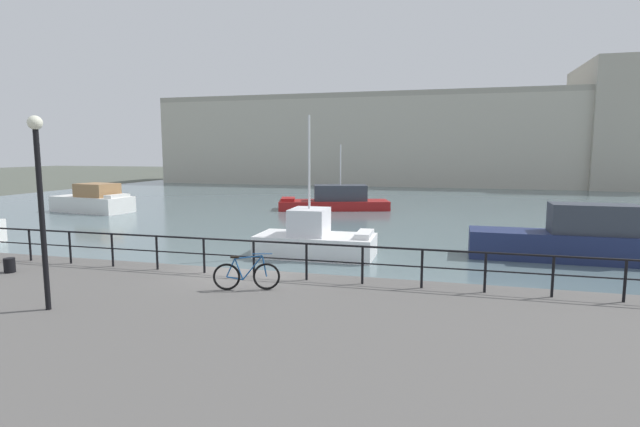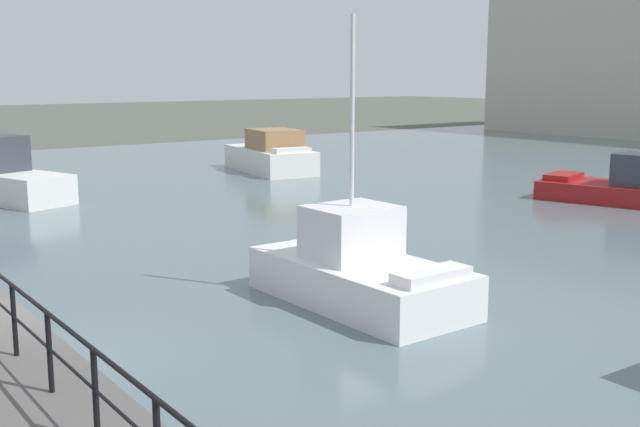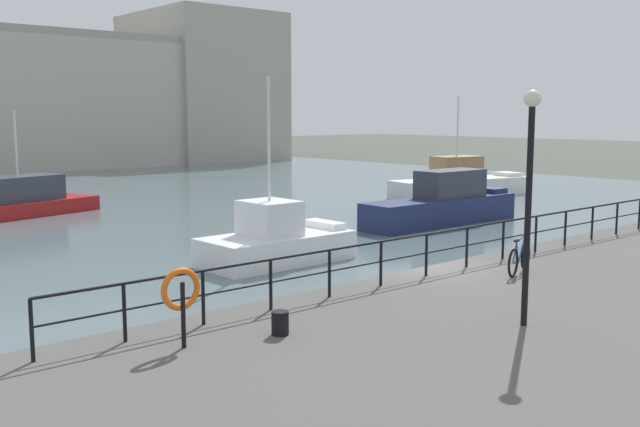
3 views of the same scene
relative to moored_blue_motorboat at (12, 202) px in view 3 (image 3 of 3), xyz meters
The scene contains 11 objects.
ground_plane 24.83m from the moored_blue_motorboat, 83.57° to the right, with size 240.00×240.00×0.00m, color #4C5147.
water_basin 6.24m from the moored_blue_motorboat, 63.32° to the left, with size 80.00×60.00×0.01m, color slate.
moored_blue_motorboat is the anchor object (origin of this frame).
moored_cabin_cruiser 21.22m from the moored_blue_motorboat, 47.15° to the right, with size 8.76×2.11×2.49m.
moored_white_yacht 25.62m from the moored_blue_motorboat, 20.45° to the right, with size 9.67×4.10×6.19m.
moored_harbor_tender 17.83m from the moored_blue_motorboat, 79.95° to the right, with size 5.34×2.58×6.32m.
quay_railing 25.67m from the moored_blue_motorboat, 82.35° to the right, with size 22.60×0.07×1.08m.
parked_bicycle 27.06m from the moored_blue_motorboat, 81.98° to the right, with size 1.71×0.58×0.98m.
mooring_bollard 27.18m from the moored_blue_motorboat, 98.30° to the right, with size 0.32×0.32×0.44m, color black.
life_ring_stand 26.96m from the moored_blue_motorboat, 102.06° to the right, with size 0.75×0.16×1.40m.
quay_lamp_post 29.62m from the moored_blue_motorboat, 90.07° to the right, with size 0.32×0.32×4.43m.
Camera 3 is at (-14.50, -12.35, 5.08)m, focal length 40.59 mm.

